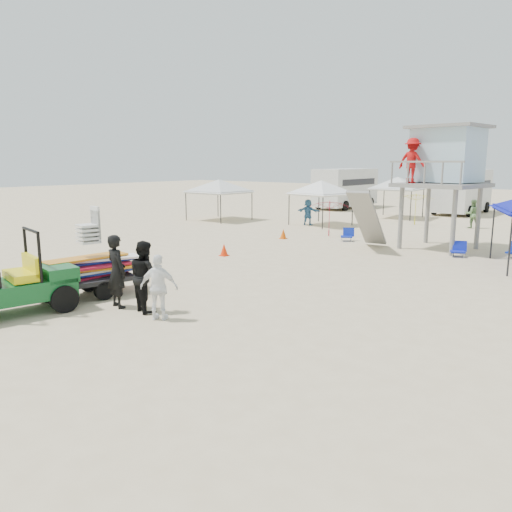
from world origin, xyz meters
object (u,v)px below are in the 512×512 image
Objects in this scene: lifeguard_tower at (442,160)px; man_left at (117,271)px; utility_cart at (11,276)px; surf_trailer at (94,264)px.

man_left is at bearing -102.30° from lifeguard_tower.
utility_cart is at bearing -105.78° from lifeguard_tower.
surf_trailer reaches higher than man_left.
surf_trailer reaches higher than utility_cart.
utility_cart is at bearing -90.16° from surf_trailer.
utility_cart is 17.57m from lifeguard_tower.
man_left is at bearing -11.19° from surf_trailer.
utility_cart is at bearing 62.80° from man_left.
man_left is (1.52, 2.04, -0.00)m from utility_cart.
lifeguard_tower is (4.71, 14.33, 2.97)m from surf_trailer.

